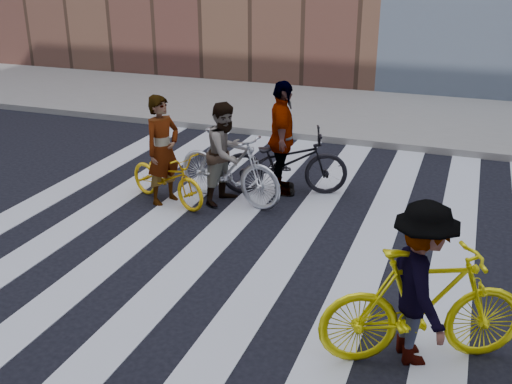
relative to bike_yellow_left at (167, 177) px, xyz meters
The scene contains 11 objects.
ground 2.06m from the bike_yellow_left, 23.80° to the right, with size 100.00×100.00×0.00m, color black.
sidewalk_far 6.95m from the bike_yellow_left, 74.62° to the left, with size 100.00×5.00×0.15m, color gray.
zebra_crosswalk 2.06m from the bike_yellow_left, 23.80° to the right, with size 8.25×10.00×0.01m.
bike_yellow_left is the anchor object (origin of this frame).
bike_silver_mid 1.03m from the bike_yellow_left, 21.98° to the left, with size 0.57×2.03×1.22m, color silver.
bike_yellow_right 5.20m from the bike_yellow_left, 32.85° to the right, with size 0.59×2.09×1.26m, color yellow.
bike_dark_rear 1.99m from the bike_yellow_left, 32.08° to the left, with size 0.75×2.16×1.13m, color black.
rider_left 0.46m from the bike_yellow_left, behind, with size 0.66×0.43×1.81m, color slate.
rider_mid 1.05m from the bike_yellow_left, 23.09° to the left, with size 0.82×0.64×1.69m, color slate.
rider_right 5.17m from the bike_yellow_left, 33.15° to the right, with size 1.12×0.64×1.73m, color slate.
rider_rear 2.02m from the bike_yellow_left, 32.87° to the left, with size 1.14×0.48×1.95m, color slate.
Camera 1 is at (2.73, -7.35, 3.87)m, focal length 42.00 mm.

